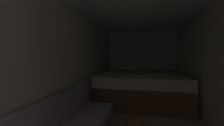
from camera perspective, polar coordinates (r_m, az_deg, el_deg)
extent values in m
cube|color=beige|center=(4.93, 11.82, 0.51)|extent=(2.41, 0.05, 2.09)
cube|color=beige|center=(2.62, -15.32, -1.15)|extent=(0.05, 5.17, 2.09)
cube|color=beige|center=(2.59, 38.50, -1.62)|extent=(0.05, 5.17, 2.09)
cube|color=white|center=(2.49, 11.67, 23.83)|extent=(2.41, 5.17, 0.05)
cube|color=brown|center=(3.98, 11.63, -11.39)|extent=(2.19, 1.97, 0.52)
cube|color=beige|center=(3.91, 11.68, -5.98)|extent=(2.15, 1.93, 0.24)
ellipsoid|color=white|center=(4.69, 5.76, -2.15)|extent=(0.46, 0.31, 0.15)
ellipsoid|color=white|center=(4.68, 17.81, -2.26)|extent=(0.46, 0.31, 0.15)
ellipsoid|color=white|center=(4.66, 11.78, -2.21)|extent=(0.46, 0.31, 0.15)
cube|color=#AD9EB2|center=(1.92, -25.53, -19.47)|extent=(0.12, 2.46, 0.39)
cylinder|color=olive|center=(2.50, 8.67, -23.42)|extent=(0.25, 0.25, 0.23)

